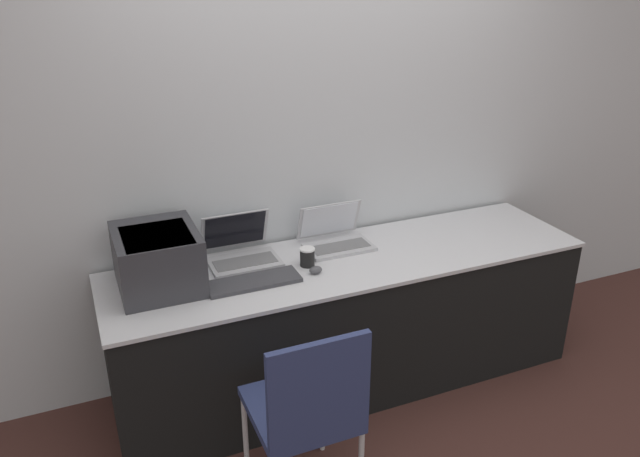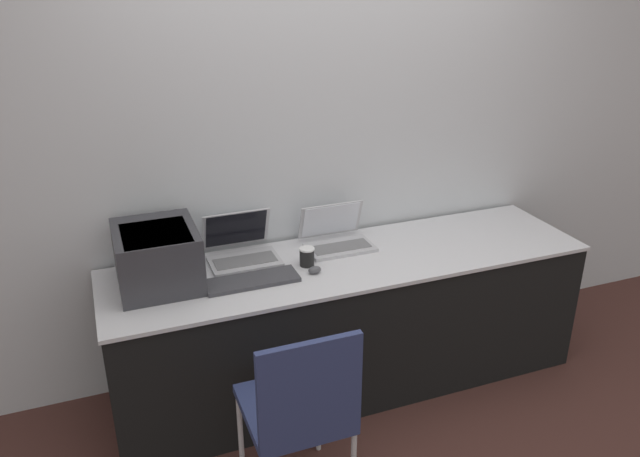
% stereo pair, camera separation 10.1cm
% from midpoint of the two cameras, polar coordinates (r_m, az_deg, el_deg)
% --- Properties ---
extents(ground_plane, '(14.00, 14.00, 0.00)m').
position_cam_midpoint_polar(ground_plane, '(3.40, 5.74, -16.57)').
color(ground_plane, '#472823').
extents(wall_back, '(8.00, 0.05, 2.60)m').
position_cam_midpoint_polar(wall_back, '(3.38, 1.23, 8.27)').
color(wall_back, silver).
rests_on(wall_back, ground_plane).
extents(table, '(2.53, 0.67, 0.76)m').
position_cam_midpoint_polar(table, '(3.42, 3.55, -8.45)').
color(table, black).
rests_on(table, ground_plane).
extents(printer, '(0.38, 0.43, 0.28)m').
position_cam_midpoint_polar(printer, '(3.01, -13.75, -2.35)').
color(printer, '#333338').
rests_on(printer, table).
extents(laptop_left, '(0.35, 0.32, 0.23)m').
position_cam_midpoint_polar(laptop_left, '(3.23, -6.31, -1.89)').
color(laptop_left, '#B7B7BC').
rests_on(laptop_left, table).
extents(laptop_right, '(0.36, 0.28, 0.22)m').
position_cam_midpoint_polar(laptop_right, '(3.36, 2.40, -0.80)').
color(laptop_right, '#B7B7BC').
rests_on(laptop_right, table).
extents(external_keyboard, '(0.45, 0.16, 0.02)m').
position_cam_midpoint_polar(external_keyboard, '(3.00, -5.30, -4.78)').
color(external_keyboard, '#3D3D42').
rests_on(external_keyboard, table).
extents(coffee_cup, '(0.08, 0.08, 0.10)m').
position_cam_midpoint_polar(coffee_cup, '(3.14, -0.28, -2.60)').
color(coffee_cup, black).
rests_on(coffee_cup, table).
extents(mouse, '(0.07, 0.04, 0.04)m').
position_cam_midpoint_polar(mouse, '(3.07, 0.45, -3.82)').
color(mouse, '#4C4C51').
rests_on(mouse, table).
extents(chair, '(0.41, 0.44, 0.91)m').
position_cam_midpoint_polar(chair, '(2.60, -0.71, -15.90)').
color(chair, navy).
rests_on(chair, ground_plane).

